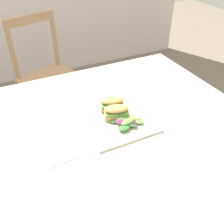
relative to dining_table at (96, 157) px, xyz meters
The scene contains 8 objects.
dining_table is the anchor object (origin of this frame).
chair_wooden_far 1.06m from the dining_table, 86.96° to the left, with size 0.50×0.50×0.87m.
plate_lunch 0.16m from the dining_table, 19.19° to the left, with size 0.26×0.26×0.01m, color beige.
sandwich_half_front 0.19m from the dining_table, 23.39° to the left, with size 0.10×0.09×0.06m.
sandwich_half_back 0.22m from the dining_table, 41.46° to the left, with size 0.10×0.09×0.06m.
salad_mixed_greens 0.19m from the dining_table, ahead, with size 0.13×0.11×0.03m.
napkin_folded 0.19m from the dining_table, 166.29° to the left, with size 0.11×0.24×0.00m, color white.
fork_on_napkin 0.20m from the dining_table, 160.29° to the left, with size 0.03×0.19×0.00m.
Camera 1 is at (-0.14, -0.55, 1.35)m, focal length 40.72 mm.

